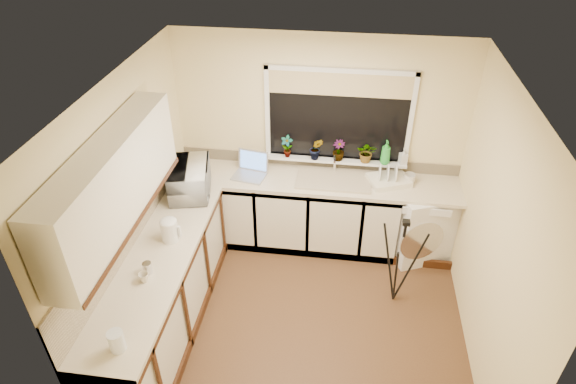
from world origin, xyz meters
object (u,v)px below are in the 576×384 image
(laptop, at_px, (251,169))
(plant_b, at_px, (316,149))
(cup_back, at_px, (409,178))
(kettle, at_px, (170,231))
(plant_a, at_px, (287,147))
(steel_jar, at_px, (147,268))
(soap_bottle_clear, at_px, (403,156))
(plant_d, at_px, (367,152))
(soap_bottle_green, at_px, (386,152))
(tripod, at_px, (399,262))
(glass_jug, at_px, (117,341))
(cup_left, at_px, (144,277))
(dish_rack, at_px, (389,180))
(microwave, at_px, (190,179))
(plant_c, at_px, (339,150))
(washing_machine, at_px, (419,222))

(laptop, bearing_deg, plant_b, 24.75)
(plant_b, bearing_deg, cup_back, -6.55)
(kettle, bearing_deg, plant_a, 57.41)
(steel_jar, height_order, soap_bottle_clear, soap_bottle_clear)
(plant_b, relative_size, cup_back, 1.94)
(laptop, relative_size, soap_bottle_clear, 2.23)
(plant_d, bearing_deg, soap_bottle_green, -3.02)
(soap_bottle_green, bearing_deg, kettle, -144.78)
(kettle, bearing_deg, tripod, 10.05)
(glass_jug, bearing_deg, kettle, 91.34)
(laptop, xyz_separation_m, kettle, (-0.52, -1.23, 0.04))
(soap_bottle_green, distance_m, cup_left, 2.86)
(kettle, xyz_separation_m, tripod, (2.19, 0.39, -0.48))
(dish_rack, xyz_separation_m, microwave, (-2.11, -0.47, 0.13))
(plant_a, relative_size, cup_left, 2.92)
(kettle, relative_size, dish_rack, 0.49)
(microwave, relative_size, plant_c, 2.51)
(laptop, xyz_separation_m, plant_d, (1.28, 0.20, 0.20))
(microwave, xyz_separation_m, plant_b, (1.28, 0.63, 0.12))
(glass_jug, bearing_deg, plant_d, 56.41)
(kettle, height_order, plant_a, plant_a)
(plant_a, xyz_separation_m, plant_d, (0.90, 0.01, -0.01))
(laptop, relative_size, cup_left, 4.51)
(washing_machine, relative_size, plant_a, 3.33)
(plant_b, relative_size, cup_left, 2.99)
(kettle, distance_m, soap_bottle_green, 2.47)
(plant_a, distance_m, plant_c, 0.58)
(laptop, relative_size, microwave, 0.67)
(steel_jar, distance_m, plant_c, 2.44)
(microwave, xyz_separation_m, plant_a, (0.95, 0.64, 0.11))
(plant_b, bearing_deg, soap_bottle_green, 0.63)
(soap_bottle_green, bearing_deg, microwave, -162.80)
(plant_b, bearing_deg, washing_machine, -9.47)
(plant_b, xyz_separation_m, plant_d, (0.56, 0.02, -0.01))
(tripod, bearing_deg, kettle, 174.93)
(washing_machine, xyz_separation_m, soap_bottle_green, (-0.46, 0.21, 0.76))
(laptop, xyz_separation_m, cup_left, (-0.57, -1.79, -0.03))
(glass_jug, distance_m, cup_left, 0.69)
(glass_jug, bearing_deg, plant_b, 65.46)
(dish_rack, xyz_separation_m, steel_jar, (-2.11, -1.71, 0.02))
(kettle, bearing_deg, plant_d, 38.38)
(tripod, height_order, plant_b, plant_b)
(glass_jug, bearing_deg, microwave, 92.02)
(plant_b, relative_size, soap_bottle_clear, 1.48)
(laptop, xyz_separation_m, soap_bottle_clear, (1.69, 0.22, 0.17))
(soap_bottle_clear, distance_m, cup_back, 0.26)
(washing_machine, xyz_separation_m, soap_bottle_clear, (-0.26, 0.24, 0.71))
(microwave, relative_size, cup_left, 6.74)
(plant_d, distance_m, cup_back, 0.55)
(kettle, height_order, soap_bottle_clear, soap_bottle_clear)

